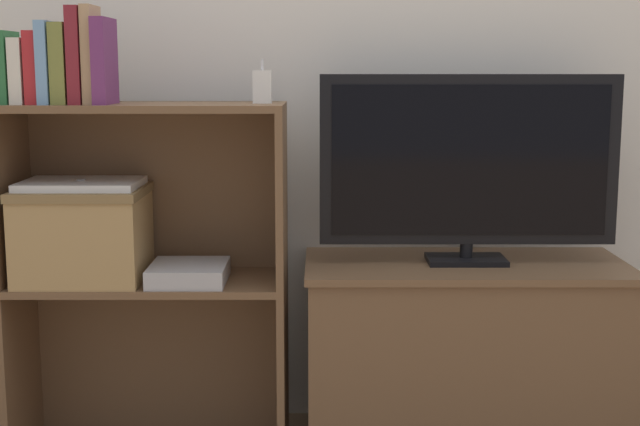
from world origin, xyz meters
name	(u,v)px	position (x,y,z in m)	size (l,w,h in m)	color
wall_back	(320,26)	(0.00, 0.44, 1.20)	(10.00, 0.05, 2.40)	silver
tv_stand	(463,353)	(0.41, 0.20, 0.27)	(0.91, 0.42, 0.54)	brown
tv	(469,163)	(0.41, 0.20, 0.82)	(0.83, 0.14, 0.53)	black
bookshelf_lower_tier	(155,337)	(-0.48, 0.22, 0.31)	(0.76, 0.32, 0.50)	brown
bookshelf_upper_tier	(150,168)	(-0.48, 0.22, 0.80)	(0.76, 0.32, 0.48)	brown
book_forest	(9,68)	(-0.82, 0.10, 1.08)	(0.02, 0.13, 0.19)	#286638
book_ivory	(22,71)	(-0.78, 0.10, 1.07)	(0.03, 0.12, 0.17)	silver
book_crimson	(36,68)	(-0.74, 0.10, 1.08)	(0.03, 0.12, 0.19)	#B22328
book_skyblue	(49,63)	(-0.71, 0.10, 1.09)	(0.03, 0.14, 0.21)	#709ECC
book_olive	(63,64)	(-0.67, 0.10, 1.09)	(0.04, 0.13, 0.21)	olive
book_maroon	(79,56)	(-0.63, 0.10, 1.11)	(0.03, 0.14, 0.25)	maroon
book_tan	(92,55)	(-0.60, 0.10, 1.11)	(0.03, 0.12, 0.25)	tan
book_plum	(105,61)	(-0.56, 0.10, 1.10)	(0.04, 0.16, 0.22)	#6B2D66
baby_monitor	(262,87)	(-0.16, 0.16, 1.03)	(0.05, 0.03, 0.12)	white
storage_basket_left	(83,230)	(-0.65, 0.14, 0.64)	(0.34, 0.29, 0.26)	tan
laptop	(81,184)	(-0.65, 0.14, 0.77)	(0.32, 0.23, 0.02)	white
magazine_stack	(189,273)	(-0.36, 0.12, 0.52)	(0.21, 0.22, 0.05)	#B2B2B7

